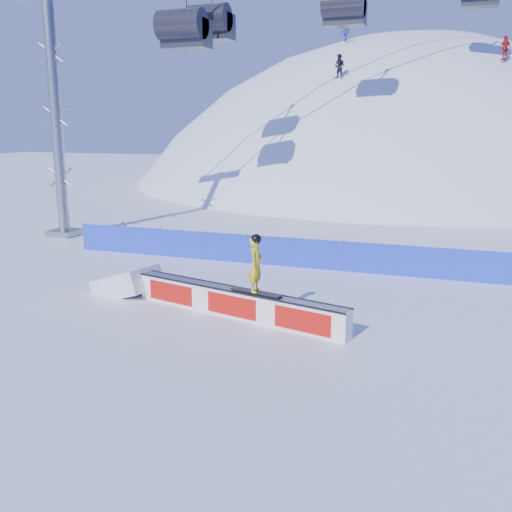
% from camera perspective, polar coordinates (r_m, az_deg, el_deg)
% --- Properties ---
extents(ground, '(160.00, 160.00, 0.00)m').
position_cam_1_polar(ground, '(18.63, 3.02, -4.57)').
color(ground, white).
rests_on(ground, ground).
extents(snow_hill, '(64.00, 64.00, 64.00)m').
position_cam_1_polar(snow_hill, '(63.80, 13.72, -9.08)').
color(snow_hill, white).
rests_on(snow_hill, ground).
extents(safety_fence, '(22.05, 0.05, 1.30)m').
position_cam_1_polar(safety_fence, '(22.68, 6.26, 0.16)').
color(safety_fence, blue).
rests_on(safety_fence, ground).
extents(rail_box, '(7.23, 2.30, 0.88)m').
position_cam_1_polar(rail_box, '(17.03, -2.01, -4.73)').
color(rail_box, white).
rests_on(rail_box, ground).
extents(snow_ramp, '(2.52, 1.91, 1.40)m').
position_cam_1_polar(snow_ramp, '(20.07, -12.72, -3.58)').
color(snow_ramp, white).
rests_on(snow_ramp, ground).
extents(snowboarder, '(1.68, 0.70, 1.73)m').
position_cam_1_polar(snowboarder, '(16.29, 0.00, -0.82)').
color(snowboarder, black).
rests_on(snowboarder, rail_box).
extents(distant_skiers, '(18.83, 9.54, 6.86)m').
position_cam_1_polar(distant_skiers, '(46.37, 16.19, 18.90)').
color(distant_skiers, black).
rests_on(distant_skiers, ground).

